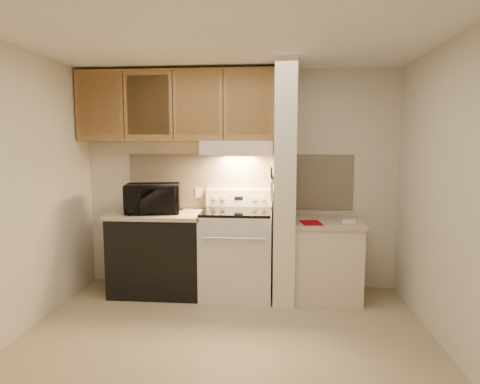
# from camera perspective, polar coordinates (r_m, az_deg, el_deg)

# --- Properties ---
(floor) EXTENTS (3.60, 3.60, 0.00)m
(floor) POSITION_cam_1_polar(r_m,az_deg,el_deg) (3.57, -2.30, -20.96)
(floor) COLOR tan
(floor) RESTS_ON ground
(ceiling) EXTENTS (3.60, 3.60, 0.00)m
(ceiling) POSITION_cam_1_polar(r_m,az_deg,el_deg) (3.27, -2.52, 21.61)
(ceiling) COLOR white
(ceiling) RESTS_ON wall_back
(wall_back) EXTENTS (3.60, 2.50, 0.02)m
(wall_back) POSITION_cam_1_polar(r_m,az_deg,el_deg) (4.67, -0.09, 1.70)
(wall_back) COLOR beige
(wall_back) RESTS_ON floor
(wall_left) EXTENTS (0.02, 3.00, 2.50)m
(wall_left) POSITION_cam_1_polar(r_m,az_deg,el_deg) (3.85, -30.01, -0.27)
(wall_left) COLOR beige
(wall_left) RESTS_ON floor
(wall_right) EXTENTS (0.02, 3.00, 2.50)m
(wall_right) POSITION_cam_1_polar(r_m,az_deg,el_deg) (3.46, 28.68, -0.89)
(wall_right) COLOR beige
(wall_right) RESTS_ON floor
(backsplash) EXTENTS (2.60, 0.02, 0.63)m
(backsplash) POSITION_cam_1_polar(r_m,az_deg,el_deg) (4.66, -0.10, 1.50)
(backsplash) COLOR beige
(backsplash) RESTS_ON wall_back
(range_body) EXTENTS (0.76, 0.65, 0.92)m
(range_body) POSITION_cam_1_polar(r_m,az_deg,el_deg) (4.47, -0.47, -8.82)
(range_body) COLOR silver
(range_body) RESTS_ON floor
(oven_window) EXTENTS (0.50, 0.01, 0.30)m
(oven_window) POSITION_cam_1_polar(r_m,az_deg,el_deg) (4.16, -0.88, -9.46)
(oven_window) COLOR black
(oven_window) RESTS_ON range_body
(oven_handle) EXTENTS (0.65, 0.02, 0.02)m
(oven_handle) POSITION_cam_1_polar(r_m,az_deg,el_deg) (4.07, -0.94, -6.63)
(oven_handle) COLOR silver
(oven_handle) RESTS_ON range_body
(cooktop) EXTENTS (0.74, 0.64, 0.03)m
(cooktop) POSITION_cam_1_polar(r_m,az_deg,el_deg) (4.37, -0.48, -2.81)
(cooktop) COLOR black
(cooktop) RESTS_ON range_body
(range_backguard) EXTENTS (0.76, 0.08, 0.20)m
(range_backguard) POSITION_cam_1_polar(r_m,az_deg,el_deg) (4.63, -0.15, -0.83)
(range_backguard) COLOR silver
(range_backguard) RESTS_ON range_body
(range_display) EXTENTS (0.10, 0.01, 0.04)m
(range_display) POSITION_cam_1_polar(r_m,az_deg,el_deg) (4.59, -0.20, -0.90)
(range_display) COLOR black
(range_display) RESTS_ON range_backguard
(range_knob_left_outer) EXTENTS (0.05, 0.02, 0.05)m
(range_knob_left_outer) POSITION_cam_1_polar(r_m,az_deg,el_deg) (4.62, -3.66, -0.86)
(range_knob_left_outer) COLOR silver
(range_knob_left_outer) RESTS_ON range_backguard
(range_knob_left_inner) EXTENTS (0.05, 0.02, 0.05)m
(range_knob_left_inner) POSITION_cam_1_polar(r_m,az_deg,el_deg) (4.61, -2.43, -0.88)
(range_knob_left_inner) COLOR silver
(range_knob_left_inner) RESTS_ON range_backguard
(range_knob_right_inner) EXTENTS (0.05, 0.02, 0.05)m
(range_knob_right_inner) POSITION_cam_1_polar(r_m,az_deg,el_deg) (4.58, 2.05, -0.93)
(range_knob_right_inner) COLOR silver
(range_knob_right_inner) RESTS_ON range_backguard
(range_knob_right_outer) EXTENTS (0.05, 0.02, 0.05)m
(range_knob_right_outer) POSITION_cam_1_polar(r_m,az_deg,el_deg) (4.57, 3.30, -0.94)
(range_knob_right_outer) COLOR silver
(range_knob_right_outer) RESTS_ON range_backguard
(dishwasher_front) EXTENTS (1.00, 0.63, 0.87)m
(dishwasher_front) POSITION_cam_1_polar(r_m,az_deg,el_deg) (4.65, -11.44, -8.67)
(dishwasher_front) COLOR black
(dishwasher_front) RESTS_ON floor
(left_countertop) EXTENTS (1.04, 0.67, 0.04)m
(left_countertop) POSITION_cam_1_polar(r_m,az_deg,el_deg) (4.55, -11.58, -3.14)
(left_countertop) COLOR #C4B198
(left_countertop) RESTS_ON dishwasher_front
(spoon_rest) EXTENTS (0.25, 0.10, 0.02)m
(spoon_rest) POSITION_cam_1_polar(r_m,az_deg,el_deg) (4.71, -9.54, -2.43)
(spoon_rest) COLOR black
(spoon_rest) RESTS_ON left_countertop
(teal_jar) EXTENTS (0.10, 0.10, 0.10)m
(teal_jar) POSITION_cam_1_polar(r_m,az_deg,el_deg) (4.72, -10.33, -1.91)
(teal_jar) COLOR #1D5C5D
(teal_jar) RESTS_ON left_countertop
(outlet) EXTENTS (0.08, 0.01, 0.12)m
(outlet) POSITION_cam_1_polar(r_m,az_deg,el_deg) (4.73, -5.92, -0.11)
(outlet) COLOR beige
(outlet) RESTS_ON backsplash
(microwave) EXTENTS (0.65, 0.50, 0.32)m
(microwave) POSITION_cam_1_polar(r_m,az_deg,el_deg) (4.52, -12.31, -0.91)
(microwave) COLOR black
(microwave) RESTS_ON left_countertop
(partition_pillar) EXTENTS (0.22, 0.70, 2.50)m
(partition_pillar) POSITION_cam_1_polar(r_m,az_deg,el_deg) (4.31, 6.29, 1.23)
(partition_pillar) COLOR #ECE4C7
(partition_pillar) RESTS_ON floor
(pillar_trim) EXTENTS (0.01, 0.70, 0.04)m
(pillar_trim) POSITION_cam_1_polar(r_m,az_deg,el_deg) (4.30, 4.75, 1.91)
(pillar_trim) COLOR olive
(pillar_trim) RESTS_ON partition_pillar
(knife_strip) EXTENTS (0.02, 0.42, 0.04)m
(knife_strip) POSITION_cam_1_polar(r_m,az_deg,el_deg) (4.25, 4.67, 2.13)
(knife_strip) COLOR black
(knife_strip) RESTS_ON partition_pillar
(knife_blade_a) EXTENTS (0.01, 0.03, 0.16)m
(knife_blade_a) POSITION_cam_1_polar(r_m,az_deg,el_deg) (4.10, 4.48, 0.55)
(knife_blade_a) COLOR silver
(knife_blade_a) RESTS_ON knife_strip
(knife_handle_a) EXTENTS (0.02, 0.02, 0.10)m
(knife_handle_a) POSITION_cam_1_polar(r_m,az_deg,el_deg) (4.09, 4.50, 2.66)
(knife_handle_a) COLOR black
(knife_handle_a) RESTS_ON knife_strip
(knife_blade_b) EXTENTS (0.01, 0.04, 0.18)m
(knife_blade_b) POSITION_cam_1_polar(r_m,az_deg,el_deg) (4.17, 4.49, 0.52)
(knife_blade_b) COLOR silver
(knife_blade_b) RESTS_ON knife_strip
(knife_handle_b) EXTENTS (0.02, 0.02, 0.10)m
(knife_handle_b) POSITION_cam_1_polar(r_m,az_deg,el_deg) (4.18, 4.51, 2.74)
(knife_handle_b) COLOR black
(knife_handle_b) RESTS_ON knife_strip
(knife_blade_c) EXTENTS (0.01, 0.04, 0.20)m
(knife_blade_c) POSITION_cam_1_polar(r_m,az_deg,el_deg) (4.27, 4.49, 0.54)
(knife_blade_c) COLOR silver
(knife_blade_c) RESTS_ON knife_strip
(knife_handle_c) EXTENTS (0.02, 0.02, 0.10)m
(knife_handle_c) POSITION_cam_1_polar(r_m,az_deg,el_deg) (4.25, 4.51, 2.80)
(knife_handle_c) COLOR black
(knife_handle_c) RESTS_ON knife_strip
(knife_blade_d) EXTENTS (0.01, 0.04, 0.16)m
(knife_blade_d) POSITION_cam_1_polar(r_m,az_deg,el_deg) (4.34, 4.50, 0.89)
(knife_blade_d) COLOR silver
(knife_blade_d) RESTS_ON knife_strip
(knife_handle_d) EXTENTS (0.02, 0.02, 0.10)m
(knife_handle_d) POSITION_cam_1_polar(r_m,az_deg,el_deg) (4.34, 4.52, 2.88)
(knife_handle_d) COLOR black
(knife_handle_d) RESTS_ON knife_strip
(knife_blade_e) EXTENTS (0.01, 0.04, 0.18)m
(knife_blade_e) POSITION_cam_1_polar(r_m,az_deg,el_deg) (4.41, 4.51, 0.86)
(knife_blade_e) COLOR silver
(knife_blade_e) RESTS_ON knife_strip
(knife_handle_e) EXTENTS (0.02, 0.02, 0.10)m
(knife_handle_e) POSITION_cam_1_polar(r_m,az_deg,el_deg) (4.40, 4.53, 2.94)
(knife_handle_e) COLOR black
(knife_handle_e) RESTS_ON knife_strip
(oven_mitt) EXTENTS (0.03, 0.09, 0.22)m
(oven_mitt) POSITION_cam_1_polar(r_m,az_deg,el_deg) (4.49, 4.53, 0.14)
(oven_mitt) COLOR slate
(oven_mitt) RESTS_ON partition_pillar
(right_cab_base) EXTENTS (0.70, 0.60, 0.81)m
(right_cab_base) POSITION_cam_1_polar(r_m,az_deg,el_deg) (4.50, 12.09, -9.60)
(right_cab_base) COLOR beige
(right_cab_base) RESTS_ON floor
(right_countertop) EXTENTS (0.74, 0.64, 0.04)m
(right_countertop) POSITION_cam_1_polar(r_m,az_deg,el_deg) (4.40, 12.23, -4.28)
(right_countertop) COLOR #C4B198
(right_countertop) RESTS_ON right_cab_base
(red_folder) EXTENTS (0.24, 0.30, 0.01)m
(red_folder) POSITION_cam_1_polar(r_m,az_deg,el_deg) (4.23, 10.07, -4.34)
(red_folder) COLOR #9D010B
(red_folder) RESTS_ON right_countertop
(white_box) EXTENTS (0.15, 0.12, 0.04)m
(white_box) POSITION_cam_1_polar(r_m,az_deg,el_deg) (4.33, 15.30, -4.04)
(white_box) COLOR white
(white_box) RESTS_ON right_countertop
(range_hood) EXTENTS (0.78, 0.44, 0.15)m
(range_hood) POSITION_cam_1_polar(r_m,az_deg,el_deg) (4.44, -0.33, 6.28)
(range_hood) COLOR beige
(range_hood) RESTS_ON upper_cabinets
(hood_lip) EXTENTS (0.78, 0.04, 0.06)m
(hood_lip) POSITION_cam_1_polar(r_m,az_deg,el_deg) (4.23, -0.59, 5.65)
(hood_lip) COLOR beige
(hood_lip) RESTS_ON range_hood
(upper_cabinets) EXTENTS (2.18, 0.33, 0.77)m
(upper_cabinets) POSITION_cam_1_polar(r_m,az_deg,el_deg) (4.61, -9.04, 11.94)
(upper_cabinets) COLOR olive
(upper_cabinets) RESTS_ON wall_back
(cab_door_a) EXTENTS (0.46, 0.01, 0.63)m
(cab_door_a) POSITION_cam_1_polar(r_m,az_deg,el_deg) (4.73, -19.40, 11.52)
(cab_door_a) COLOR olive
(cab_door_a) RESTS_ON upper_cabinets
(cab_gap_a) EXTENTS (0.01, 0.01, 0.73)m
(cab_gap_a) POSITION_cam_1_polar(r_m,az_deg,el_deg) (4.62, -16.25, 11.75)
(cab_gap_a) COLOR black
(cab_gap_a) RESTS_ON upper_cabinets
(cab_door_b) EXTENTS (0.46, 0.01, 0.63)m
(cab_door_b) POSITION_cam_1_polar(r_m,az_deg,el_deg) (4.53, -12.96, 11.95)
(cab_door_b) COLOR olive
(cab_door_b) RESTS_ON upper_cabinets
(cab_gap_b) EXTENTS (0.01, 0.01, 0.73)m
(cab_gap_b) POSITION_cam_1_polar(r_m,az_deg,el_deg) (4.46, -9.55, 12.11)
(cab_gap_b) COLOR black
(cab_gap_b) RESTS_ON upper_cabinets
(cab_door_c) EXTENTS (0.46, 0.01, 0.63)m
(cab_door_c) POSITION_cam_1_polar(r_m,az_deg,el_deg) (4.40, -6.03, 12.24)
(cab_door_c) COLOR olive
(cab_door_c) RESTS_ON upper_cabinets
(cab_gap_c) EXTENTS (0.01, 0.01, 0.73)m
(cab_gap_c) POSITION_cam_1_polar(r_m,az_deg,el_deg) (4.36, -2.42, 12.33)
(cab_gap_c) COLOR black
(cab_gap_c) RESTS_ON upper_cabinets
(cab_door_d) EXTENTS (0.46, 0.01, 0.63)m
(cab_door_d) POSITION_cam_1_polar(r_m,az_deg,el_deg) (4.33, 1.24, 12.36)
(cab_door_d) COLOR olive
(cab_door_d) RESTS_ON upper_cabinets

